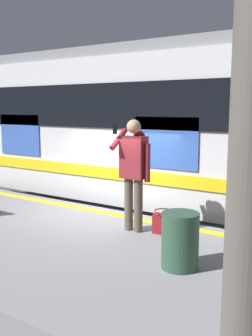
# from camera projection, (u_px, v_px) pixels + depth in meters

# --- Properties ---
(ground_plane) EXTENTS (23.95, 23.95, 0.00)m
(ground_plane) POSITION_uv_depth(u_px,v_px,m) (112.00, 258.00, 7.61)
(ground_plane) COLOR #4C4742
(platform) EXTENTS (15.97, 3.69, 1.01)m
(platform) POSITION_uv_depth(u_px,v_px,m) (45.00, 266.00, 6.01)
(platform) COLOR gray
(platform) RESTS_ON ground
(safety_line) EXTENTS (15.65, 0.16, 0.01)m
(safety_line) POSITION_uv_depth(u_px,v_px,m) (103.00, 212.00, 7.20)
(safety_line) COLOR yellow
(safety_line) RESTS_ON platform
(track_rail_near) EXTENTS (20.76, 0.08, 0.16)m
(track_rail_near) POSITION_uv_depth(u_px,v_px,m) (143.00, 238.00, 8.60)
(track_rail_near) COLOR slate
(track_rail_near) RESTS_ON ground
(track_rail_far) EXTENTS (20.76, 0.08, 0.16)m
(track_rail_far) POSITION_uv_depth(u_px,v_px,m) (172.00, 222.00, 9.78)
(track_rail_far) COLOR slate
(track_rail_far) RESTS_ON ground
(train_carriage) EXTENTS (11.26, 3.05, 4.09)m
(train_carriage) POSITION_uv_depth(u_px,v_px,m) (123.00, 124.00, 9.35)
(train_carriage) COLOR silver
(train_carriage) RESTS_ON ground
(passenger) EXTENTS (0.57, 0.55, 1.78)m
(passenger) POSITION_uv_depth(u_px,v_px,m) (134.00, 166.00, 6.00)
(passenger) COLOR brown
(passenger) RESTS_ON platform
(handbag) EXTENTS (0.34, 0.31, 0.38)m
(handbag) POSITION_uv_depth(u_px,v_px,m) (164.00, 223.00, 5.96)
(handbag) COLOR maroon
(handbag) RESTS_ON platform
(trash_bin) EXTENTS (0.46, 0.46, 0.70)m
(trash_bin) POSITION_uv_depth(u_px,v_px,m) (180.00, 240.00, 4.68)
(trash_bin) COLOR #2D4C38
(trash_bin) RESTS_ON platform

